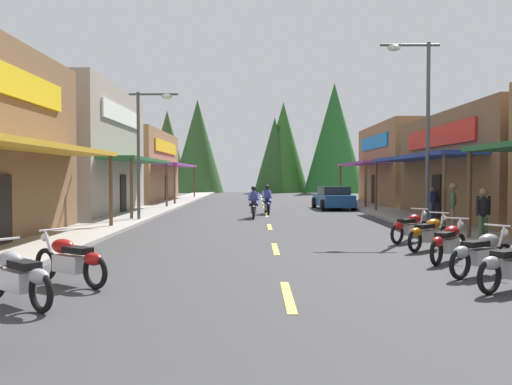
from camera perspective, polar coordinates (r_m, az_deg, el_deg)
The scene contains 22 objects.
ground at distance 25.76m, azimuth 1.47°, elevation -2.90°, with size 10.81×79.94×0.10m, color #38383A.
sidewalk_left at distance 26.45m, azimuth -12.98°, elevation -2.58°, with size 2.39×79.94×0.12m, color #9E9991.
sidewalk_right at distance 26.72m, azimuth 15.77°, elevation -2.56°, with size 2.39×79.94×0.12m, color gray.
centerline_dashes at distance 27.85m, azimuth 1.38°, elevation -2.43°, with size 0.16×52.33×0.01m.
storefront_left_middle at distance 31.03m, azimuth -20.57°, elevation 4.15°, with size 9.38×11.03×6.79m.
storefront_left_far at distance 44.41m, azimuth -14.42°, elevation 2.67°, with size 9.86×13.56×5.54m.
storefront_right_far at distance 39.81m, azimuth 18.63°, elevation 2.81°, with size 10.27×11.47×5.63m.
streetlamp_left at distance 24.49m, azimuth -11.35°, elevation 5.88°, with size 2.19×0.30×5.79m.
streetlamp_right at distance 20.85m, azimuth 17.27°, elevation 8.35°, with size 2.19×0.30×6.97m.
motorcycle_parked_right_3 at distance 12.03m, azimuth 23.15°, elevation -5.89°, with size 1.84×1.27×1.04m.
motorcycle_parked_right_4 at distance 13.65m, azimuth 20.03°, elevation -4.95°, with size 1.46×1.70×1.04m.
motorcycle_parked_right_5 at distance 15.63m, azimuth 18.18°, elevation -4.09°, with size 1.65×1.52×1.04m.
motorcycle_parked_right_6 at distance 17.25m, azimuth 16.35°, elevation -3.52°, with size 1.65×1.52×1.04m.
motorcycle_parked_left_1 at distance 9.40m, azimuth -23.78°, elevation -8.04°, with size 1.71×1.45×1.04m.
motorcycle_parked_left_2 at distance 10.80m, azimuth -18.90°, elevation -6.71°, with size 1.81×1.30×1.04m.
rider_cruising_lead at distance 25.88m, azimuth -0.00°, elevation -1.31°, with size 0.60×2.14×1.57m.
rider_cruising_trailing at distance 28.57m, azimuth 1.43°, elevation -1.02°, with size 0.61×2.14×1.57m.
pedestrian_by_shop at distance 17.08m, azimuth 23.29°, elevation -1.96°, with size 0.52×0.40×1.70m.
pedestrian_browsing at distance 25.60m, azimuth 18.52°, elevation -0.89°, with size 0.43×0.46×1.57m.
pedestrian_waiting at distance 20.23m, azimuth 20.46°, elevation -1.18°, with size 0.36×0.55×1.80m.
parked_car_curbside at distance 33.22m, azimuth 8.48°, elevation -0.58°, with size 2.30×4.41×1.40m.
treeline_backdrop at distance 65.39m, azimuth 2.02°, elevation 4.93°, with size 27.06×9.47×13.07m.
Camera 1 is at (-0.55, -0.70, 2.08)m, focal length 37.58 mm.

